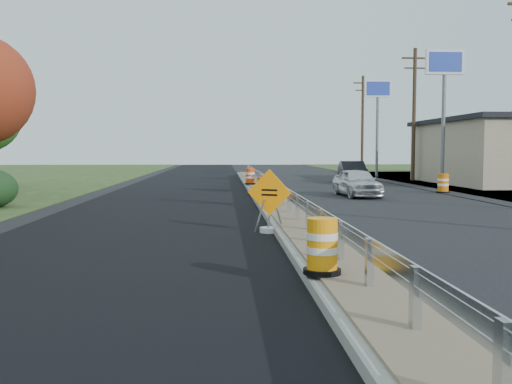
{
  "coord_description": "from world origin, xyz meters",
  "views": [
    {
      "loc": [
        -2.14,
        -16.13,
        2.22
      ],
      "look_at": [
        -1.25,
        -1.02,
        1.1
      ],
      "focal_mm": 40.0,
      "sensor_mm": 36.0,
      "label": 1
    }
  ],
  "objects": [
    {
      "name": "pylon_sign_north",
      "position": [
        10.5,
        30.0,
        6.48
      ],
      "size": [
        2.2,
        0.3,
        7.9
      ],
      "color": "slate",
      "rests_on": "ground"
    },
    {
      "name": "barrel_shoulder_near",
      "position": [
        9.2,
        12.52,
        0.48
      ],
      "size": [
        0.68,
        0.68,
        1.0
      ],
      "color": "black",
      "rests_on": "ground"
    },
    {
      "name": "milled_overlay",
      "position": [
        -4.4,
        10.0,
        0.01
      ],
      "size": [
        7.2,
        120.0,
        0.01
      ],
      "primitive_type": "cube",
      "color": "black",
      "rests_on": "ground"
    },
    {
      "name": "car_dark_mid",
      "position": [
        6.64,
        21.98,
        0.73
      ],
      "size": [
        1.92,
        4.55,
        1.46
      ],
      "primitive_type": "imported",
      "rotation": [
        0.0,
        0.0,
        -0.09
      ],
      "color": "black",
      "rests_on": "ground"
    },
    {
      "name": "utility_pole_nmid",
      "position": [
        11.5,
        24.0,
        4.93
      ],
      "size": [
        1.9,
        0.26,
        9.4
      ],
      "color": "#473523",
      "rests_on": "ground"
    },
    {
      "name": "pylon_sign_mid",
      "position": [
        10.5,
        16.0,
        6.48
      ],
      "size": [
        2.2,
        0.3,
        7.9
      ],
      "color": "slate",
      "rests_on": "ground"
    },
    {
      "name": "barrel_shoulder_far",
      "position": [
        7.98,
        27.09,
        0.43
      ],
      "size": [
        0.61,
        0.61,
        0.89
      ],
      "color": "black",
      "rests_on": "ground"
    },
    {
      "name": "guardrail",
      "position": [
        0.0,
        9.0,
        0.73
      ],
      "size": [
        0.1,
        46.15,
        0.72
      ],
      "color": "silver",
      "rests_on": "median"
    },
    {
      "name": "barrel_median_far",
      "position": [
        -0.55,
        16.68,
        0.68
      ],
      "size": [
        0.64,
        0.64,
        0.93
      ],
      "color": "black",
      "rests_on": "median"
    },
    {
      "name": "barrel_median_mid",
      "position": [
        -0.55,
        5.88,
        0.68
      ],
      "size": [
        0.64,
        0.64,
        0.93
      ],
      "color": "black",
      "rests_on": "median"
    },
    {
      "name": "median",
      "position": [
        0.0,
        8.0,
        0.11
      ],
      "size": [
        1.6,
        55.0,
        0.23
      ],
      "color": "gray",
      "rests_on": "ground"
    },
    {
      "name": "car_silver",
      "position": [
        4.26,
        10.64,
        0.67
      ],
      "size": [
        1.89,
        4.06,
        1.35
      ],
      "primitive_type": "imported",
      "rotation": [
        0.0,
        0.0,
        0.08
      ],
      "color": "silver",
      "rests_on": "ground"
    },
    {
      "name": "barrel_median_near",
      "position": [
        -0.55,
        -7.16,
        0.66
      ],
      "size": [
        0.61,
        0.61,
        0.9
      ],
      "color": "black",
      "rests_on": "median"
    },
    {
      "name": "caution_sign",
      "position": [
        -0.9,
        -1.05,
        0.43
      ],
      "size": [
        1.14,
        0.55,
        1.71
      ],
      "rotation": [
        0.0,
        0.0,
        -0.43
      ],
      "color": "white",
      "rests_on": "ground"
    },
    {
      "name": "ground",
      "position": [
        0.0,
        0.0,
        0.0
      ],
      "size": [
        140.0,
        140.0,
        0.0
      ],
      "primitive_type": "plane",
      "color": "black",
      "rests_on": "ground"
    },
    {
      "name": "utility_pole_north",
      "position": [
        11.5,
        39.0,
        4.93
      ],
      "size": [
        1.9,
        0.26,
        9.4
      ],
      "color": "#473523",
      "rests_on": "ground"
    }
  ]
}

